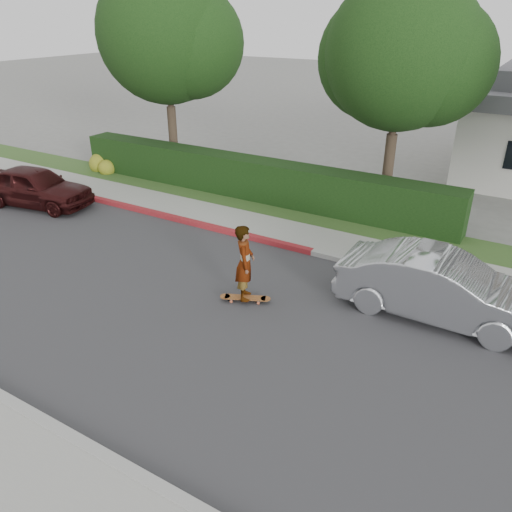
% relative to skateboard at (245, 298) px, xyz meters
% --- Properties ---
extents(ground, '(120.00, 120.00, 0.00)m').
position_rel_skateboard_xyz_m(ground, '(-0.71, -0.97, -0.11)').
color(ground, slate).
rests_on(ground, ground).
extents(road, '(60.00, 8.00, 0.01)m').
position_rel_skateboard_xyz_m(road, '(-0.71, -0.97, -0.10)').
color(road, '#2D2D30').
rests_on(road, ground).
extents(curb_near, '(60.00, 0.20, 0.15)m').
position_rel_skateboard_xyz_m(curb_near, '(-0.71, -5.07, -0.03)').
color(curb_near, '#9E9E99').
rests_on(curb_near, ground).
extents(curb_far, '(60.00, 0.20, 0.15)m').
position_rel_skateboard_xyz_m(curb_far, '(-0.71, 3.13, -0.03)').
color(curb_far, '#9E9E99').
rests_on(curb_far, ground).
extents(curb_red_section, '(12.00, 0.21, 0.15)m').
position_rel_skateboard_xyz_m(curb_red_section, '(-5.71, 3.13, -0.03)').
color(curb_red_section, maroon).
rests_on(curb_red_section, ground).
extents(sidewalk_far, '(60.00, 1.60, 0.12)m').
position_rel_skateboard_xyz_m(sidewalk_far, '(-0.71, 4.03, -0.05)').
color(sidewalk_far, gray).
rests_on(sidewalk_far, ground).
extents(planting_strip, '(60.00, 1.60, 0.10)m').
position_rel_skateboard_xyz_m(planting_strip, '(-0.71, 5.63, -0.06)').
color(planting_strip, '#2D4C1E').
rests_on(planting_strip, ground).
extents(hedge, '(15.00, 1.00, 1.50)m').
position_rel_skateboard_xyz_m(hedge, '(-3.71, 6.23, 0.64)').
color(hedge, black).
rests_on(hedge, ground).
extents(flowering_shrub, '(1.40, 1.00, 0.90)m').
position_rel_skateboard_xyz_m(flowering_shrub, '(-10.72, 5.77, 0.23)').
color(flowering_shrub, '#2D4C19').
rests_on(flowering_shrub, ground).
extents(tree_left, '(5.99, 5.21, 8.00)m').
position_rel_skateboard_xyz_m(tree_left, '(-8.22, 7.72, 5.16)').
color(tree_left, '#33261C').
rests_on(tree_left, ground).
extents(tree_center, '(5.66, 4.84, 7.44)m').
position_rel_skateboard_xyz_m(tree_center, '(0.78, 8.22, 4.80)').
color(tree_center, '#33261C').
rests_on(tree_center, ground).
extents(skateboard, '(1.20, 0.72, 0.11)m').
position_rel_skateboard_xyz_m(skateboard, '(0.00, 0.00, 0.00)').
color(skateboard, '#CC5E38').
rests_on(skateboard, ground).
extents(skateboarder, '(0.70, 0.80, 1.84)m').
position_rel_skateboard_xyz_m(skateboarder, '(0.00, 0.00, 0.94)').
color(skateboarder, white).
rests_on(skateboarder, skateboard).
extents(car_silver, '(4.52, 1.60, 1.49)m').
position_rel_skateboard_xyz_m(car_silver, '(4.03, 1.70, 0.64)').
color(car_silver, '#B8BBC0').
rests_on(car_silver, ground).
extents(car_maroon, '(4.31, 2.34, 1.39)m').
position_rel_skateboard_xyz_m(car_maroon, '(-9.73, 1.78, 0.59)').
color(car_maroon, black).
rests_on(car_maroon, ground).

